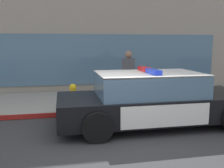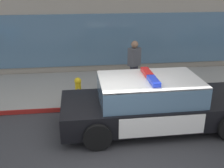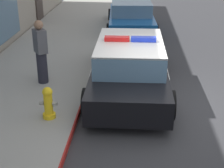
# 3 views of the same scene
# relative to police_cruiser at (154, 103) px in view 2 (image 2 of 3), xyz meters

# --- Properties ---
(ground) EXTENTS (48.00, 48.00, 0.00)m
(ground) POSITION_rel_police_cruiser_xyz_m (-1.29, -0.85, -0.68)
(ground) COLOR #303033
(sidewalk) EXTENTS (48.00, 3.34, 0.15)m
(sidewalk) POSITION_rel_police_cruiser_xyz_m (-1.29, 2.80, -0.60)
(sidewalk) COLOR gray
(sidewalk) RESTS_ON ground
(curb_red_paint) EXTENTS (28.80, 0.04, 0.14)m
(curb_red_paint) POSITION_rel_police_cruiser_xyz_m (-1.29, 1.12, -0.60)
(curb_red_paint) COLOR maroon
(curb_red_paint) RESTS_ON ground
(police_cruiser) EXTENTS (5.05, 2.11, 1.49)m
(police_cruiser) POSITION_rel_police_cruiser_xyz_m (0.00, 0.00, 0.00)
(police_cruiser) COLOR black
(police_cruiser) RESTS_ON ground
(fire_hydrant) EXTENTS (0.34, 0.39, 0.73)m
(fire_hydrant) POSITION_rel_police_cruiser_xyz_m (-2.00, 1.71, -0.18)
(fire_hydrant) COLOR gold
(fire_hydrant) RESTS_ON sidewalk
(pedestrian_on_sidewalk) EXTENTS (0.48, 0.44, 1.71)m
(pedestrian_on_sidewalk) POSITION_rel_police_cruiser_xyz_m (-0.07, 2.35, 0.33)
(pedestrian_on_sidewalk) COLOR #23232D
(pedestrian_on_sidewalk) RESTS_ON sidewalk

